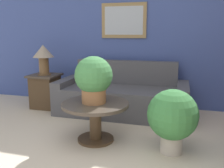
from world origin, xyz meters
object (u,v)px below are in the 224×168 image
(couch_main, at_px, (122,97))
(table_lamp, at_px, (43,55))
(coffee_table, at_px, (95,113))
(potted_plant_floor, at_px, (172,117))
(side_table, at_px, (45,91))
(potted_plant_on_table, at_px, (94,78))

(couch_main, height_order, table_lamp, table_lamp)
(coffee_table, bearing_deg, potted_plant_floor, -4.14)
(couch_main, relative_size, coffee_table, 2.56)
(couch_main, distance_m, table_lamp, 1.57)
(table_lamp, height_order, potted_plant_floor, table_lamp)
(couch_main, distance_m, side_table, 1.42)
(coffee_table, height_order, side_table, side_table)
(potted_plant_on_table, bearing_deg, coffee_table, -10.64)
(coffee_table, distance_m, potted_plant_floor, 0.94)
(coffee_table, xyz_separation_m, potted_plant_on_table, (-0.02, 0.00, 0.45))
(coffee_table, height_order, table_lamp, table_lamp)
(couch_main, height_order, potted_plant_on_table, potted_plant_on_table)
(side_table, bearing_deg, potted_plant_on_table, -39.65)
(potted_plant_floor, bearing_deg, couch_main, 125.63)
(coffee_table, bearing_deg, side_table, 140.63)
(coffee_table, distance_m, potted_plant_on_table, 0.45)
(table_lamp, xyz_separation_m, potted_plant_on_table, (1.33, -1.10, -0.15))
(couch_main, xyz_separation_m, side_table, (-1.42, -0.04, 0.02))
(potted_plant_floor, bearing_deg, coffee_table, 175.86)
(side_table, height_order, potted_plant_on_table, potted_plant_on_table)
(couch_main, height_order, potted_plant_floor, couch_main)
(couch_main, xyz_separation_m, coffee_table, (-0.07, -1.15, 0.07))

